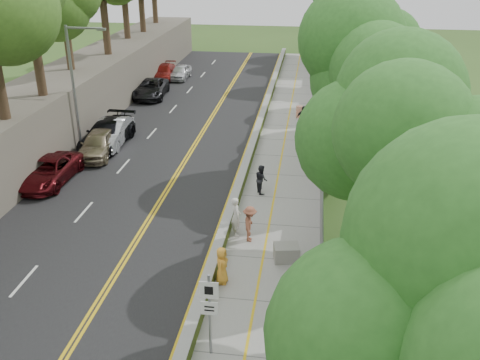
{
  "coord_description": "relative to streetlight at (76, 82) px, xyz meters",
  "views": [
    {
      "loc": [
        3.92,
        -16.57,
        12.67
      ],
      "look_at": [
        0.5,
        8.0,
        1.4
      ],
      "focal_mm": 40.0,
      "sensor_mm": 36.0,
      "label": 1
    }
  ],
  "objects": [
    {
      "name": "car_2",
      "position": [
        -0.04,
        -4.84,
        -3.89
      ],
      "size": [
        2.36,
        5.1,
        1.42
      ],
      "primitive_type": "imported",
      "rotation": [
        0.0,
        0.0,
        -0.0
      ],
      "color": "#520E13",
      "rests_on": "road"
    },
    {
      "name": "signpost",
      "position": [
        11.51,
        -17.02,
        -2.68
      ],
      "size": [
        0.62,
        0.09,
        3.1
      ],
      "color": "gray",
      "rests_on": "sidewalk"
    },
    {
      "name": "chainlink_fence",
      "position": [
        15.11,
        1.0,
        -3.64
      ],
      "size": [
        0.04,
        66.0,
        2.0
      ],
      "primitive_type": "cube",
      "color": "slate",
      "rests_on": "ground"
    },
    {
      "name": "car_3",
      "position": [
        1.09,
        1.3,
        -3.76
      ],
      "size": [
        2.53,
        5.84,
        1.67
      ],
      "primitive_type": "imported",
      "rotation": [
        0.0,
        0.0,
        -0.03
      ],
      "color": "black",
      "rests_on": "road"
    },
    {
      "name": "car_8",
      "position": [
        1.46,
        19.98,
        -3.93
      ],
      "size": [
        1.69,
        3.99,
        1.35
      ],
      "primitive_type": "imported",
      "rotation": [
        0.0,
        0.0,
        -0.03
      ],
      "color": "silver",
      "rests_on": "road"
    },
    {
      "name": "painter_0",
      "position": [
        11.21,
        -13.0,
        -3.79
      ],
      "size": [
        0.53,
        0.8,
        1.59
      ],
      "primitive_type": "imported",
      "rotation": [
        0.0,
        0.0,
        1.53
      ],
      "color": "#F8A633",
      "rests_on": "sidewalk"
    },
    {
      "name": "sidewalk",
      "position": [
        13.01,
        1.0,
        -4.61
      ],
      "size": [
        4.2,
        66.0,
        0.05
      ],
      "primitive_type": "cube",
      "color": "gray",
      "rests_on": "ground"
    },
    {
      "name": "jersey_barrier",
      "position": [
        10.71,
        1.0,
        -4.34
      ],
      "size": [
        0.42,
        66.0,
        0.6
      ],
      "primitive_type": "cube",
      "color": "#8EC016",
      "rests_on": "ground"
    },
    {
      "name": "painter_2",
      "position": [
        11.91,
        -4.52,
        -3.79
      ],
      "size": [
        0.87,
        0.96,
        1.6
      ],
      "primitive_type": "imported",
      "rotation": [
        0.0,
        0.0,
        2.0
      ],
      "color": "black",
      "rests_on": "sidewalk"
    },
    {
      "name": "painter_1",
      "position": [
        11.21,
        -9.13,
        -3.65
      ],
      "size": [
        0.65,
        0.8,
        1.88
      ],
      "primitive_type": "imported",
      "rotation": [
        0.0,
        0.0,
        1.9
      ],
      "color": "silver",
      "rests_on": "sidewalk"
    },
    {
      "name": "construction_barrel",
      "position": [
        13.46,
        9.19,
        -4.15
      ],
      "size": [
        0.54,
        0.54,
        0.88
      ],
      "primitive_type": "cylinder",
      "color": "#EC4B16",
      "rests_on": "sidewalk"
    },
    {
      "name": "road",
      "position": [
        5.06,
        1.0,
        -4.62
      ],
      "size": [
        11.2,
        66.0,
        0.04
      ],
      "primitive_type": "cube",
      "color": "black",
      "rests_on": "ground"
    },
    {
      "name": "painter_3",
      "position": [
        11.91,
        -9.6,
        -3.74
      ],
      "size": [
        0.68,
        1.13,
        1.7
      ],
      "primitive_type": "imported",
      "rotation": [
        0.0,
        0.0,
        1.62
      ],
      "color": "brown",
      "rests_on": "sidewalk"
    },
    {
      "name": "trees_fenceside",
      "position": [
        17.46,
        1.0,
        2.36
      ],
      "size": [
        7.0,
        66.0,
        14.0
      ],
      "primitive_type": null,
      "color": "#36792A",
      "rests_on": "ground"
    },
    {
      "name": "car_4",
      "position": [
        1.17,
        -0.5,
        -3.8
      ],
      "size": [
        2.28,
        4.82,
        1.59
      ],
      "primitive_type": "imported",
      "rotation": [
        0.0,
        0.0,
        0.09
      ],
      "color": "gray",
      "rests_on": "road"
    },
    {
      "name": "car_5",
      "position": [
        1.3,
        1.5,
        -3.77
      ],
      "size": [
        1.95,
        5.12,
        1.67
      ],
      "primitive_type": "imported",
      "rotation": [
        0.0,
        0.0,
        0.04
      ],
      "color": "#B5B6BC",
      "rests_on": "road"
    },
    {
      "name": "car_7",
      "position": [
        -0.14,
        19.83,
        -3.92
      ],
      "size": [
        2.28,
        4.82,
        1.36
      ],
      "primitive_type": "imported",
      "rotation": [
        0.0,
        0.0,
        0.08
      ],
      "color": "maroon",
      "rests_on": "road"
    },
    {
      "name": "concrete_block",
      "position": [
        13.66,
        -11.0,
        -4.24
      ],
      "size": [
        1.19,
        0.97,
        0.71
      ],
      "primitive_type": "cube",
      "rotation": [
        0.0,
        0.0,
        0.18
      ],
      "color": "gray",
      "rests_on": "sidewalk"
    },
    {
      "name": "streetlight",
      "position": [
        0.0,
        0.0,
        0.0
      ],
      "size": [
        2.52,
        0.22,
        8.0
      ],
      "color": "gray",
      "rests_on": "ground"
    },
    {
      "name": "ground",
      "position": [
        10.46,
        -14.0,
        -4.64
      ],
      "size": [
        140.0,
        140.0,
        0.0
      ],
      "primitive_type": "plane",
      "color": "#33511E",
      "rests_on": "ground"
    },
    {
      "name": "car_6",
      "position": [
        0.51,
        13.21,
        -3.85
      ],
      "size": [
        2.98,
        5.59,
        1.5
      ],
      "primitive_type": "imported",
      "rotation": [
        0.0,
        0.0,
        0.09
      ],
      "color": "black",
      "rests_on": "road"
    },
    {
      "name": "person_far",
      "position": [
        13.84,
        6.09,
        -3.69
      ],
      "size": [
        1.14,
        0.76,
        1.8
      ],
      "primitive_type": "imported",
      "rotation": [
        0.0,
        0.0,
        2.81
      ],
      "color": "black",
      "rests_on": "sidewalk"
    },
    {
      "name": "rock_embankment",
      "position": [
        -3.04,
        1.0,
        -2.64
      ],
      "size": [
        5.0,
        66.0,
        4.0
      ],
      "primitive_type": "cube",
      "color": "#595147",
      "rests_on": "ground"
    }
  ]
}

